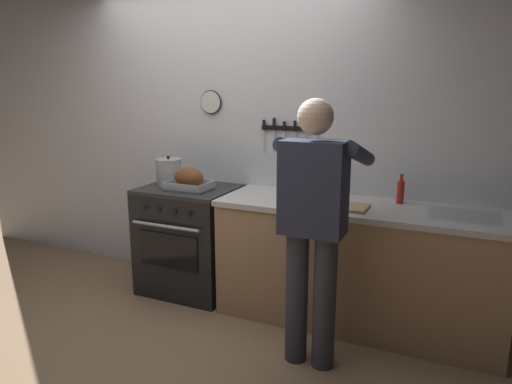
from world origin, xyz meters
The scene contains 11 objects.
ground_plane centered at (0.00, 0.00, 0.00)m, with size 8.00×8.00×0.00m, color #937251.
wall_back centered at (0.00, 1.35, 1.30)m, with size 6.00×0.13×2.60m.
counter_block centered at (1.21, 0.99, 0.46)m, with size 2.03×0.65×0.90m.
stove centered at (-0.22, 0.99, 0.45)m, with size 0.76×0.67×0.90m.
person_cook centered at (1.06, 0.37, 0.95)m, with size 0.51×0.63×1.66m.
roasting_pan centered at (-0.17, 0.93, 0.98)m, with size 0.35×0.26×0.18m.
stock_pot centered at (-0.43, 1.02, 1.01)m, with size 0.22×0.22×0.25m.
cutting_board centered at (1.10, 0.87, 0.91)m, with size 0.36×0.24×0.02m, color tan.
bottle_hot_sauce centered at (1.45, 1.16, 0.99)m, with size 0.05×0.05×0.21m.
bottle_wine_red centered at (0.92, 1.23, 1.04)m, with size 0.07×0.07×0.32m.
bottle_olive_oil centered at (0.68, 1.18, 1.02)m, with size 0.07×0.07×0.29m.
Camera 1 is at (1.88, -2.25, 1.74)m, focal length 33.21 mm.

